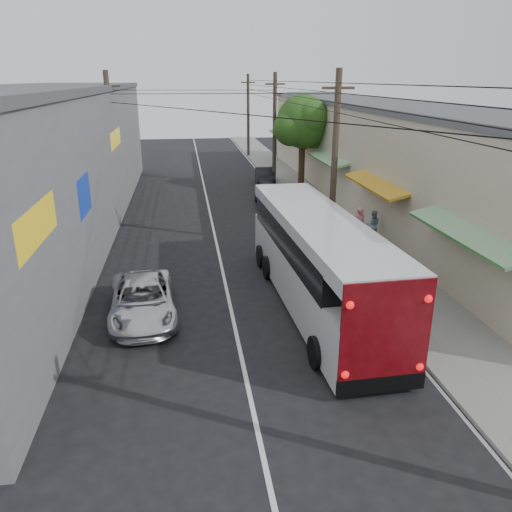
{
  "coord_description": "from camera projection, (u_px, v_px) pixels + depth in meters",
  "views": [
    {
      "loc": [
        -1.36,
        -8.39,
        7.59
      ],
      "look_at": [
        0.95,
        7.77,
        1.76
      ],
      "focal_mm": 35.0,
      "sensor_mm": 36.0,
      "label": 1
    }
  ],
  "objects": [
    {
      "name": "building_left",
      "position": [
        41.0,
        161.0,
        24.97
      ],
      "size": [
        7.2,
        36.0,
        7.25
      ],
      "color": "slate",
      "rests_on": "ground"
    },
    {
      "name": "ground",
      "position": [
        263.0,
        458.0,
        10.56
      ],
      "size": [
        120.0,
        120.0,
        0.0
      ],
      "primitive_type": "plane",
      "color": "black",
      "rests_on": "ground"
    },
    {
      "name": "parked_suv",
      "position": [
        318.0,
        231.0,
        22.98
      ],
      "size": [
        3.38,
        6.65,
        1.85
      ],
      "primitive_type": "imported",
      "rotation": [
        0.0,
        0.0,
        0.13
      ],
      "color": "#A3A4AB",
      "rests_on": "ground"
    },
    {
      "name": "parked_car_far",
      "position": [
        265.0,
        176.0,
        37.54
      ],
      "size": [
        1.68,
        3.95,
        1.27
      ],
      "primitive_type": "imported",
      "rotation": [
        0.0,
        0.0,
        -0.09
      ],
      "color": "black",
      "rests_on": "ground"
    },
    {
      "name": "building_right",
      "position": [
        381.0,
        153.0,
        31.47
      ],
      "size": [
        7.09,
        40.0,
        6.25
      ],
      "color": "#C1B79A",
      "rests_on": "ground"
    },
    {
      "name": "jeepney",
      "position": [
        143.0,
        300.0,
        16.59
      ],
      "size": [
        2.44,
        4.72,
        1.27
      ],
      "primitive_type": "imported",
      "rotation": [
        0.0,
        0.0,
        0.07
      ],
      "color": "silver",
      "rests_on": "ground"
    },
    {
      "name": "sidewalk",
      "position": [
        318.0,
        211.0,
        30.05
      ],
      "size": [
        3.0,
        80.0,
        0.12
      ],
      "primitive_type": "cube",
      "color": "slate",
      "rests_on": "ground"
    },
    {
      "name": "pedestrian_near",
      "position": [
        358.0,
        226.0,
        23.31
      ],
      "size": [
        0.77,
        0.61,
        1.86
      ],
      "primitive_type": "imported",
      "rotation": [
        0.0,
        0.0,
        3.41
      ],
      "color": "pink",
      "rests_on": "sidewalk"
    },
    {
      "name": "street_tree",
      "position": [
        304.0,
        123.0,
        34.15
      ],
      "size": [
        4.4,
        4.0,
        6.6
      ],
      "color": "#3F2B19",
      "rests_on": "ground"
    },
    {
      "name": "utility_poles",
      "position": [
        263.0,
        142.0,
        28.53
      ],
      "size": [
        11.8,
        45.28,
        8.0
      ],
      "color": "#473828",
      "rests_on": "ground"
    },
    {
      "name": "coach_bus",
      "position": [
        316.0,
        260.0,
        17.21
      ],
      "size": [
        2.94,
        11.33,
        3.24
      ],
      "rotation": [
        0.0,
        0.0,
        0.04
      ],
      "color": "silver",
      "rests_on": "ground"
    },
    {
      "name": "pedestrian_far",
      "position": [
        373.0,
        225.0,
        24.31
      ],
      "size": [
        0.84,
        0.75,
        1.44
      ],
      "primitive_type": "imported",
      "rotation": [
        0.0,
        0.0,
        2.8
      ],
      "color": "#81A1BB",
      "rests_on": "sidewalk"
    },
    {
      "name": "parked_car_mid",
      "position": [
        269.0,
        195.0,
        31.23
      ],
      "size": [
        1.83,
        4.11,
        1.37
      ],
      "primitive_type": "imported",
      "rotation": [
        0.0,
        0.0,
        -0.05
      ],
      "color": "#29292E",
      "rests_on": "ground"
    }
  ]
}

